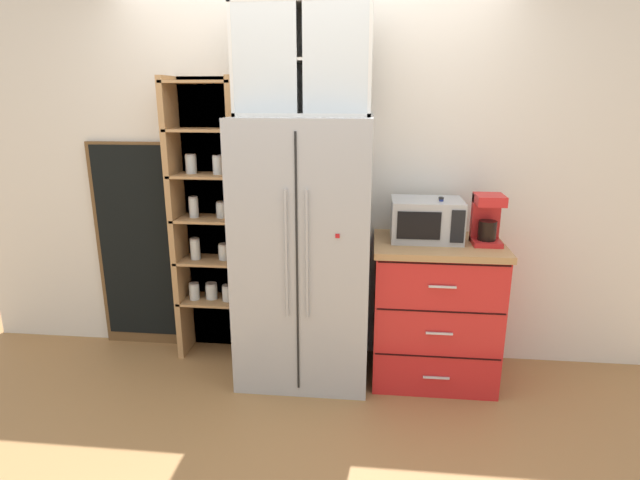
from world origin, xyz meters
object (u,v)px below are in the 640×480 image
mug_red (439,234)px  bottle_amber (439,222)px  chalkboard_menu (137,246)px  bottle_cobalt (440,222)px  refrigerator (305,252)px  microwave (426,220)px  coffee_maker (487,219)px  mug_cream (438,232)px

mug_red → bottle_amber: bearing=142.5°
bottle_amber → chalkboard_menu: bearing=173.8°
bottle_cobalt → bottle_amber: size_ratio=1.01×
bottle_cobalt → chalkboard_menu: (-2.12, 0.26, -0.30)m
refrigerator → microwave: refrigerator is taller
coffee_maker → mug_cream: 0.31m
refrigerator → mug_cream: (0.85, 0.11, 0.13)m
refrigerator → chalkboard_menu: refrigerator is taller
mug_cream → bottle_amber: 0.09m
refrigerator → bottle_amber: bearing=4.6°
coffee_maker → chalkboard_menu: chalkboard_menu is taller
coffee_maker → chalkboard_menu: (-2.40, 0.25, -0.33)m
mug_cream → mug_red: bearing=-89.5°
microwave → coffee_maker: 0.37m
microwave → coffee_maker: size_ratio=1.42×
chalkboard_menu → mug_cream: bearing=-5.1°
refrigerator → chalkboard_menu: bearing=166.8°
refrigerator → mug_cream: refrigerator is taller
coffee_maker → refrigerator: bearing=-177.7°
mug_red → mug_cream: size_ratio=0.96×
mug_red → microwave: bearing=165.6°
refrigerator → mug_cream: 0.86m
bottle_amber → chalkboard_menu: chalkboard_menu is taller
coffee_maker → bottle_cobalt: bearing=-178.9°
mug_red → mug_cream: (-0.00, 0.04, 0.01)m
bottle_amber → microwave: bearing=166.3°
refrigerator → chalkboard_menu: (-1.27, 0.30, -0.09)m
microwave → chalkboard_menu: (-2.04, 0.21, -0.30)m
coffee_maker → mug_red: bearing=175.7°
mug_cream → chalkboard_menu: (-2.12, 0.19, -0.22)m
microwave → bottle_cobalt: 0.09m
mug_cream → chalkboard_menu: 2.14m
bottle_cobalt → mug_red: bearing=85.7°
mug_cream → bottle_amber: bottle_amber is taller
refrigerator → bottle_cobalt: bearing=2.7°
microwave → chalkboard_menu: 2.07m
coffee_maker → mug_red: coffee_maker is taller
mug_cream → chalkboard_menu: bearing=174.9°
refrigerator → chalkboard_menu: 1.31m
microwave → mug_cream: (0.08, 0.02, -0.08)m
coffee_maker → bottle_amber: size_ratio=1.10×
chalkboard_menu → refrigerator: bearing=-13.2°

